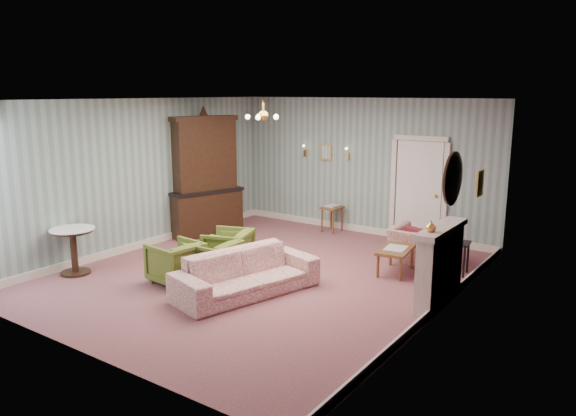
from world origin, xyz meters
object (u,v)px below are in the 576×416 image
Objects in this scene: side_table_black at (457,258)px; sofa_chintz at (246,266)px; olive_chair_c at (228,247)px; dresser at (205,173)px; olive_chair_b at (214,258)px; fireplace at (440,265)px; wingback_chair at (420,239)px; olive_chair_a at (176,260)px; coffee_table at (395,261)px; pedestal_table at (74,251)px.

sofa_chintz is at bearing -130.43° from side_table_black.
olive_chair_c is 0.28× the size of dresser.
olive_chair_b reaches higher than side_table_black.
fireplace is at bearing 105.74° from olive_chair_b.
sofa_chintz is 3.97× the size of side_table_black.
sofa_chintz is at bearing 75.20° from olive_chair_b.
side_table_black is at bearing 159.24° from wingback_chair.
olive_chair_a is at bearing -39.04° from dresser.
olive_chair_b is 3.06m from coffee_table.
dresser is 1.92× the size of fireplace.
olive_chair_a is 0.28× the size of dresser.
dresser is (-2.97, 2.30, 0.90)m from sofa_chintz.
olive_chair_a is 0.94× the size of pedestal_table.
dresser reaches higher than wingback_chair.
dresser reaches higher than olive_chair_b.
sofa_chintz reaches higher than olive_chair_b.
dresser is at bearing -175.28° from side_table_black.
pedestal_table is (-4.43, -3.13, 0.18)m from coffee_table.
coffee_table is at bearing 15.78° from dresser.
olive_chair_a is 4.33m from wingback_chair.
pedestal_table is (-5.51, -2.21, -0.18)m from fireplace.
dresser is (-1.93, 1.52, 0.96)m from olive_chair_c.
olive_chair_b reaches higher than coffee_table.
coffee_table is (-0.10, -0.83, -0.21)m from wingback_chair.
coffee_table is 1.51× the size of side_table_black.
side_table_black is at bearing 31.37° from coffee_table.
olive_chair_a is 1.28m from sofa_chintz.
side_table_black is at bearing 136.32° from olive_chair_a.
fireplace is at bearing -40.44° from coffee_table.
wingback_chair reaches higher than olive_chair_c.
sofa_chintz is 2.65m from coffee_table.
pedestal_table is at bearing -73.01° from dresser.
wingback_chair is 1.14× the size of coffee_table.
wingback_chair reaches higher than olive_chair_b.
olive_chair_c reaches higher than coffee_table.
dresser is at bearing 9.58° from wingback_chair.
olive_chair_a is 4.67m from side_table_black.
coffee_table is (2.29, 2.02, -0.15)m from olive_chair_b.
wingback_chair is at bearing -11.50° from sofa_chintz.
olive_chair_a is at bearing -137.75° from coffee_table.
wingback_chair reaches higher than coffee_table.
olive_chair_a is 1.01× the size of olive_chair_b.
fireplace reaches higher than side_table_black.
olive_chair_c is at bearing -149.84° from side_table_black.
fireplace is (5.51, -1.01, -0.76)m from dresser.
olive_chair_a is at bearing -46.15° from olive_chair_b.
olive_chair_b is at bearing 27.37° from pedestal_table.
fireplace is (3.37, 1.10, 0.21)m from olive_chair_b.
fireplace is at bearing -81.77° from side_table_black.
olive_chair_b is 0.28× the size of dresser.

